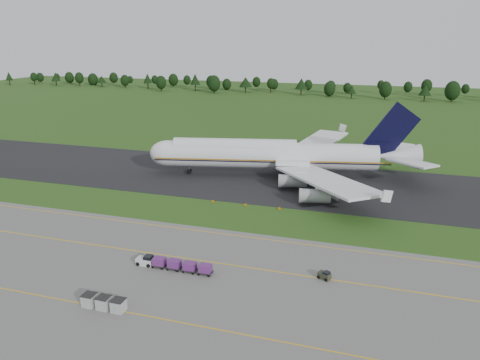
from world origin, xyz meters
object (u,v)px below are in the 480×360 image
(edge_markers, at_px, (245,205))
(uld_row, at_px, (104,303))
(utility_cart, at_px, (324,276))
(baggage_train, at_px, (173,264))
(aircraft, at_px, (276,155))

(edge_markers, bearing_deg, uld_row, -98.79)
(utility_cart, bearing_deg, uld_row, -148.07)
(uld_row, bearing_deg, baggage_train, 72.70)
(aircraft, bearing_deg, utility_cart, -69.00)
(aircraft, bearing_deg, baggage_train, -93.65)
(aircraft, bearing_deg, uld_row, -96.32)
(aircraft, relative_size, uld_row, 11.32)
(utility_cart, height_order, uld_row, uld_row)
(baggage_train, height_order, uld_row, uld_row)
(baggage_train, relative_size, edge_markers, 0.82)
(uld_row, relative_size, edge_markers, 0.40)
(utility_cart, height_order, edge_markers, utility_cart)
(aircraft, xyz_separation_m, utility_cart, (21.01, -54.74, -5.46))
(baggage_train, height_order, utility_cart, baggage_train)
(baggage_train, bearing_deg, uld_row, -107.30)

